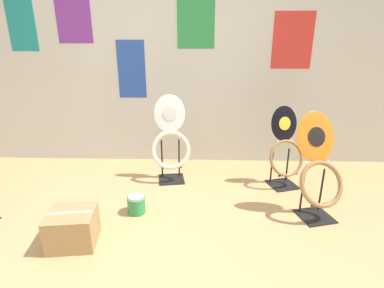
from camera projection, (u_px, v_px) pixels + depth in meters
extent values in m
plane|color=tan|center=(127.00, 273.00, 2.05)|extent=(14.00, 14.00, 0.00)
cube|color=silver|center=(160.00, 58.00, 3.57)|extent=(8.00, 0.06, 2.60)
cube|color=purple|center=(74.00, 20.00, 3.43)|extent=(0.41, 0.01, 0.50)
cube|color=#2D8E47|center=(196.00, 17.00, 3.38)|extent=(0.43, 0.01, 0.67)
cube|color=#284CAD|center=(132.00, 70.00, 3.59)|extent=(0.33, 0.01, 0.68)
cube|color=red|center=(293.00, 41.00, 3.43)|extent=(0.46, 0.01, 0.63)
cube|color=teal|center=(21.00, 24.00, 3.46)|extent=(0.33, 0.01, 0.59)
cube|color=black|center=(315.00, 216.00, 2.69)|extent=(0.34, 0.34, 0.01)
cylinder|color=black|center=(302.00, 192.00, 2.69)|extent=(0.02, 0.02, 0.41)
cylinder|color=black|center=(321.00, 190.00, 2.73)|extent=(0.02, 0.02, 0.41)
cylinder|color=black|center=(323.00, 204.00, 2.57)|extent=(0.22, 0.07, 0.02)
torus|color=#9E7042|center=(321.00, 184.00, 2.56)|extent=(0.46, 0.33, 0.38)
ellipsoid|color=orange|center=(316.00, 137.00, 2.59)|extent=(0.40, 0.26, 0.43)
ellipsoid|color=black|center=(317.00, 137.00, 2.58)|extent=(0.18, 0.10, 0.16)
sphere|color=silver|center=(307.00, 164.00, 2.57)|extent=(0.02, 0.02, 0.02)
sphere|color=silver|center=(328.00, 162.00, 2.61)|extent=(0.02, 0.02, 0.02)
cube|color=black|center=(282.00, 185.00, 3.28)|extent=(0.35, 0.35, 0.01)
cylinder|color=black|center=(272.00, 166.00, 3.27)|extent=(0.02, 0.02, 0.37)
cylinder|color=black|center=(287.00, 164.00, 3.32)|extent=(0.02, 0.02, 0.37)
cylinder|color=black|center=(288.00, 175.00, 3.16)|extent=(0.22, 0.08, 0.02)
torus|color=#9E7042|center=(286.00, 158.00, 3.15)|extent=(0.43, 0.29, 0.38)
ellipsoid|color=black|center=(284.00, 123.00, 3.13)|extent=(0.32, 0.19, 0.37)
ellipsoid|color=yellow|center=(285.00, 124.00, 3.12)|extent=(0.14, 0.08, 0.14)
sphere|color=silver|center=(277.00, 142.00, 3.14)|extent=(0.02, 0.02, 0.02)
sphere|color=silver|center=(291.00, 140.00, 3.18)|extent=(0.02, 0.02, 0.02)
cube|color=black|center=(172.00, 179.00, 3.40)|extent=(0.32, 0.32, 0.01)
cylinder|color=black|center=(162.00, 158.00, 3.40)|extent=(0.02, 0.02, 0.44)
cylinder|color=black|center=(179.00, 158.00, 3.43)|extent=(0.02, 0.02, 0.44)
cylinder|color=black|center=(172.00, 167.00, 3.27)|extent=(0.22, 0.05, 0.02)
torus|color=beige|center=(171.00, 150.00, 3.26)|extent=(0.45, 0.26, 0.42)
ellipsoid|color=white|center=(169.00, 114.00, 3.24)|extent=(0.35, 0.15, 0.41)
ellipsoid|color=silver|center=(170.00, 114.00, 3.22)|extent=(0.16, 0.06, 0.16)
sphere|color=silver|center=(162.00, 133.00, 3.26)|extent=(0.02, 0.02, 0.02)
sphere|color=silver|center=(179.00, 132.00, 3.28)|extent=(0.02, 0.02, 0.02)
cylinder|color=#2D8E4C|center=(136.00, 204.00, 2.74)|extent=(0.16, 0.16, 0.16)
torus|color=silver|center=(136.00, 197.00, 2.71)|extent=(0.17, 0.17, 0.01)
cylinder|color=#B2B2B7|center=(136.00, 196.00, 2.71)|extent=(0.14, 0.14, 0.00)
cube|color=#A37F51|center=(73.00, 228.00, 2.31)|extent=(0.39, 0.36, 0.27)
cube|color=#B7AD89|center=(70.00, 213.00, 2.26)|extent=(0.34, 0.08, 0.00)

